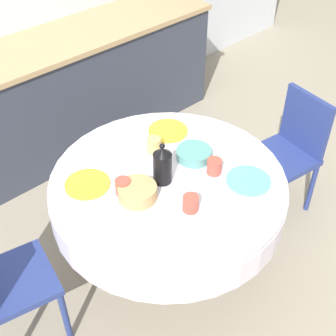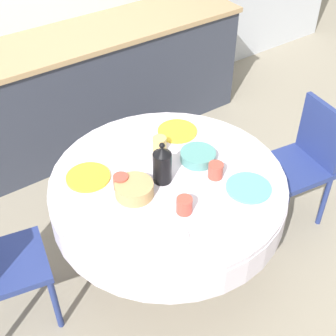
{
  "view_description": "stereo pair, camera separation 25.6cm",
  "coord_description": "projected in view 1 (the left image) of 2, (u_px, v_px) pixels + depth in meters",
  "views": [
    {
      "loc": [
        -1.32,
        -1.43,
        2.48
      ],
      "look_at": [
        0.0,
        0.0,
        0.81
      ],
      "focal_mm": 50.0,
      "sensor_mm": 36.0,
      "label": 1
    },
    {
      "loc": [
        -1.12,
        -1.59,
        2.48
      ],
      "look_at": [
        0.0,
        0.0,
        0.81
      ],
      "focal_mm": 50.0,
      "sensor_mm": 36.0,
      "label": 2
    }
  ],
  "objects": [
    {
      "name": "ground_plane",
      "position": [
        168.0,
        261.0,
        3.09
      ],
      "size": [
        12.0,
        12.0,
        0.0
      ],
      "primitive_type": "plane",
      "color": "#9E937F"
    },
    {
      "name": "kitchen_counter",
      "position": [
        35.0,
        107.0,
        3.63
      ],
      "size": [
        3.24,
        0.64,
        0.95
      ],
      "color": "#383D4C",
      "rests_on": "ground_plane"
    },
    {
      "name": "dining_table",
      "position": [
        168.0,
        195.0,
        2.69
      ],
      "size": [
        1.34,
        1.34,
        0.73
      ],
      "color": "brown",
      "rests_on": "ground_plane"
    },
    {
      "name": "chair_left",
      "position": [
        290.0,
        148.0,
        3.2
      ],
      "size": [
        0.45,
        0.45,
        0.88
      ],
      "rotation": [
        0.0,
        0.0,
        1.43
      ],
      "color": "navy",
      "rests_on": "ground_plane"
    },
    {
      "name": "plate_near_left",
      "position": [
        176.0,
        239.0,
        2.27
      ],
      "size": [
        0.25,
        0.25,
        0.01
      ],
      "primitive_type": "cylinder",
      "color": "white",
      "rests_on": "dining_table"
    },
    {
      "name": "cup_near_left",
      "position": [
        191.0,
        203.0,
        2.4
      ],
      "size": [
        0.08,
        0.08,
        0.09
      ],
      "primitive_type": "cylinder",
      "color": "#CC4C3D",
      "rests_on": "dining_table"
    },
    {
      "name": "plate_near_right",
      "position": [
        248.0,
        181.0,
        2.59
      ],
      "size": [
        0.25,
        0.25,
        0.01
      ],
      "primitive_type": "cylinder",
      "color": "#60BCB7",
      "rests_on": "dining_table"
    },
    {
      "name": "cup_near_right",
      "position": [
        214.0,
        166.0,
        2.63
      ],
      "size": [
        0.08,
        0.08,
        0.09
      ],
      "primitive_type": "cylinder",
      "color": "#CC4C3D",
      "rests_on": "dining_table"
    },
    {
      "name": "plate_far_left",
      "position": [
        87.0,
        184.0,
        2.57
      ],
      "size": [
        0.25,
        0.25,
        0.01
      ],
      "primitive_type": "cylinder",
      "color": "yellow",
      "rests_on": "dining_table"
    },
    {
      "name": "cup_far_left",
      "position": [
        123.0,
        187.0,
        2.5
      ],
      "size": [
        0.08,
        0.08,
        0.09
      ],
      "primitive_type": "cylinder",
      "color": "#CC4C3D",
      "rests_on": "dining_table"
    },
    {
      "name": "plate_far_right",
      "position": [
        168.0,
        131.0,
        2.95
      ],
      "size": [
        0.25,
        0.25,
        0.01
      ],
      "primitive_type": "cylinder",
      "color": "yellow",
      "rests_on": "dining_table"
    },
    {
      "name": "cup_far_right",
      "position": [
        154.0,
        145.0,
        2.78
      ],
      "size": [
        0.08,
        0.08,
        0.09
      ],
      "primitive_type": "cylinder",
      "color": "#DBB766",
      "rests_on": "dining_table"
    },
    {
      "name": "coffee_carafe",
      "position": [
        162.0,
        165.0,
        2.53
      ],
      "size": [
        0.1,
        0.1,
        0.26
      ],
      "color": "black",
      "rests_on": "dining_table"
    },
    {
      "name": "bread_basket",
      "position": [
        137.0,
        192.0,
        2.48
      ],
      "size": [
        0.21,
        0.21,
        0.08
      ],
      "primitive_type": "cylinder",
      "color": "tan",
      "rests_on": "dining_table"
    },
    {
      "name": "fruit_bowl",
      "position": [
        194.0,
        154.0,
        2.74
      ],
      "size": [
        0.21,
        0.21,
        0.06
      ],
      "primitive_type": "cylinder",
      "color": "#569993",
      "rests_on": "dining_table"
    }
  ]
}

